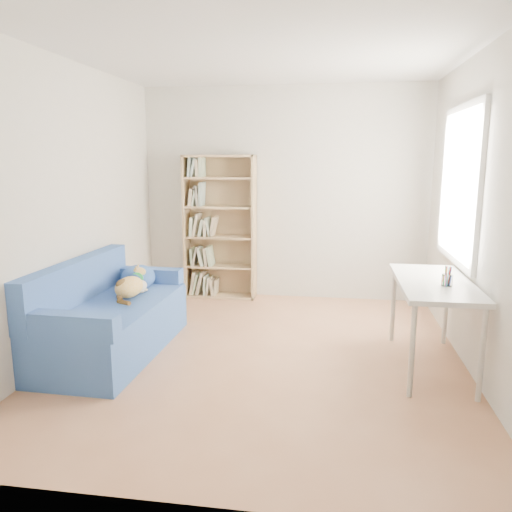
{
  "coord_description": "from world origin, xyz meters",
  "views": [
    {
      "loc": [
        0.59,
        -4.17,
        1.74
      ],
      "look_at": [
        -0.09,
        0.28,
        0.85
      ],
      "focal_mm": 35.0,
      "sensor_mm": 36.0,
      "label": 1
    }
  ],
  "objects_px": {
    "pen_cup": "(447,278)",
    "desk": "(434,289)",
    "sofa": "(111,317)",
    "bookshelf": "(220,233)"
  },
  "relations": [
    {
      "from": "pen_cup",
      "to": "desk",
      "type": "bearing_deg",
      "value": 111.64
    },
    {
      "from": "sofa",
      "to": "bookshelf",
      "type": "relative_size",
      "value": 0.97
    },
    {
      "from": "sofa",
      "to": "pen_cup",
      "type": "bearing_deg",
      "value": -0.08
    },
    {
      "from": "pen_cup",
      "to": "sofa",
      "type": "bearing_deg",
      "value": 178.26
    },
    {
      "from": "sofa",
      "to": "desk",
      "type": "xyz_separation_m",
      "value": [
        2.8,
        0.07,
        0.36
      ]
    },
    {
      "from": "bookshelf",
      "to": "sofa",
      "type": "bearing_deg",
      "value": -106.68
    },
    {
      "from": "bookshelf",
      "to": "pen_cup",
      "type": "distance_m",
      "value": 3.05
    },
    {
      "from": "desk",
      "to": "pen_cup",
      "type": "relative_size",
      "value": 7.82
    },
    {
      "from": "bookshelf",
      "to": "desk",
      "type": "xyz_separation_m",
      "value": [
        2.22,
        -1.87,
        -0.14
      ]
    },
    {
      "from": "desk",
      "to": "bookshelf",
      "type": "bearing_deg",
      "value": 139.86
    }
  ]
}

